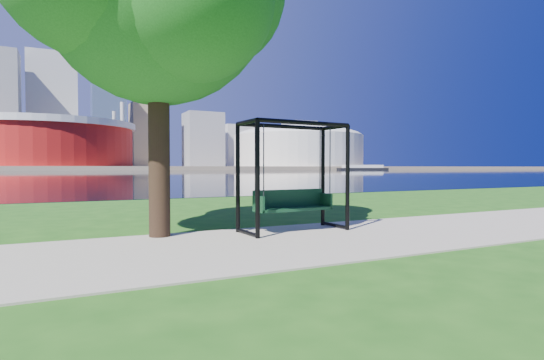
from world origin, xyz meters
TOP-DOWN VIEW (x-y plane):
  - ground at (0.00, 0.00)m, footprint 900.00×900.00m
  - path at (0.00, -0.50)m, footprint 120.00×4.00m
  - river at (0.00, 102.00)m, footprint 900.00×180.00m
  - far_bank at (0.00, 306.00)m, footprint 900.00×228.00m
  - stadium at (-10.00, 235.00)m, footprint 83.00×83.00m
  - arena at (135.00, 235.00)m, footprint 84.00×84.00m
  - skyline at (-4.27, 319.39)m, footprint 392.00×66.00m
  - swing at (0.60, 0.63)m, footprint 2.46×1.17m
  - barge at (147.37, 183.65)m, footprint 29.25×13.82m

SIDE VIEW (x-z plane):
  - ground at x=0.00m, z-range 0.00..0.00m
  - river at x=0.00m, z-range 0.00..0.02m
  - path at x=0.00m, z-range 0.00..0.03m
  - far_bank at x=0.00m, z-range 0.00..2.00m
  - swing at x=0.60m, z-range -0.04..2.42m
  - barge at x=147.37m, z-range -0.13..2.70m
  - stadium at x=-10.00m, z-range -1.77..30.23m
  - arena at x=135.00m, z-range 2.59..29.15m
  - skyline at x=-4.27m, z-range -12.36..84.14m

